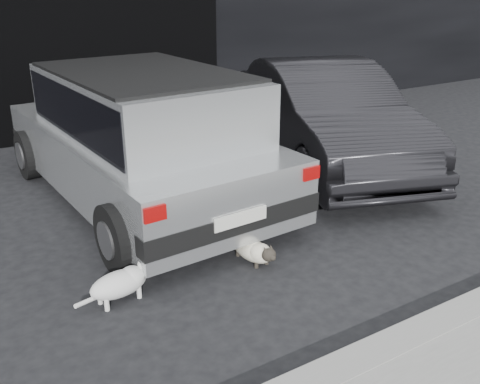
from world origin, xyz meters
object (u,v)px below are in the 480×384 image
second_car (325,115)px  cat_siamese (255,251)px  cat_white (122,282)px  silver_hatchback (141,131)px

second_car → cat_siamese: (-2.35, -1.88, -0.58)m
cat_white → silver_hatchback: bearing=145.4°
silver_hatchback → cat_siamese: (0.28, -1.92, -0.72)m
silver_hatchback → second_car: size_ratio=1.01×
cat_siamese → cat_white: bearing=-7.1°
silver_hatchback → cat_siamese: 2.07m
cat_siamese → silver_hatchback: bearing=-87.2°
second_car → cat_white: second_car is taller
second_car → silver_hatchback: bearing=-162.1°
silver_hatchback → cat_white: silver_hatchback is taller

